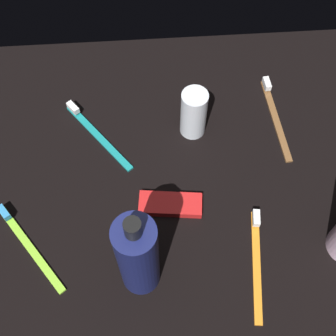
{
  "coord_description": "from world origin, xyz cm",
  "views": [
    {
      "loc": [
        -2.58,
        -37.13,
        71.36
      ],
      "look_at": [
        0.0,
        0.0,
        3.0
      ],
      "focal_mm": 49.88,
      "sensor_mm": 36.0,
      "label": 1
    }
  ],
  "objects_px": {
    "toothbrush_brown": "(275,114)",
    "snack_bar_red": "(171,204)",
    "toothbrush_teal": "(95,132)",
    "deodorant_stick": "(194,113)",
    "toothbrush_lime": "(26,243)",
    "lotion_bottle": "(138,257)",
    "toothbrush_orange": "(257,258)"
  },
  "relations": [
    {
      "from": "lotion_bottle",
      "to": "deodorant_stick",
      "type": "xyz_separation_m",
      "value": [
        0.1,
        0.26,
        -0.05
      ]
    },
    {
      "from": "toothbrush_teal",
      "to": "toothbrush_lime",
      "type": "bearing_deg",
      "value": -117.92
    },
    {
      "from": "toothbrush_teal",
      "to": "toothbrush_brown",
      "type": "relative_size",
      "value": 0.83
    },
    {
      "from": "toothbrush_orange",
      "to": "snack_bar_red",
      "type": "distance_m",
      "value": 0.16
    },
    {
      "from": "toothbrush_brown",
      "to": "toothbrush_lime",
      "type": "distance_m",
      "value": 0.49
    },
    {
      "from": "deodorant_stick",
      "to": "toothbrush_brown",
      "type": "relative_size",
      "value": 0.56
    },
    {
      "from": "deodorant_stick",
      "to": "toothbrush_teal",
      "type": "height_order",
      "value": "deodorant_stick"
    },
    {
      "from": "toothbrush_teal",
      "to": "toothbrush_brown",
      "type": "xyz_separation_m",
      "value": [
        0.33,
        0.02,
        0.0
      ]
    },
    {
      "from": "toothbrush_brown",
      "to": "toothbrush_lime",
      "type": "relative_size",
      "value": 1.19
    },
    {
      "from": "lotion_bottle",
      "to": "toothbrush_teal",
      "type": "relative_size",
      "value": 1.45
    },
    {
      "from": "lotion_bottle",
      "to": "snack_bar_red",
      "type": "distance_m",
      "value": 0.15
    },
    {
      "from": "deodorant_stick",
      "to": "snack_bar_red",
      "type": "xyz_separation_m",
      "value": [
        -0.05,
        -0.15,
        -0.04
      ]
    },
    {
      "from": "lotion_bottle",
      "to": "toothbrush_orange",
      "type": "xyz_separation_m",
      "value": [
        0.18,
        0.01,
        -0.09
      ]
    },
    {
      "from": "snack_bar_red",
      "to": "toothbrush_brown",
      "type": "bearing_deg",
      "value": 46.44
    },
    {
      "from": "deodorant_stick",
      "to": "toothbrush_lime",
      "type": "xyz_separation_m",
      "value": [
        -0.28,
        -0.2,
        -0.04
      ]
    },
    {
      "from": "toothbrush_lime",
      "to": "snack_bar_red",
      "type": "xyz_separation_m",
      "value": [
        0.23,
        0.05,
        0.0
      ]
    },
    {
      "from": "lotion_bottle",
      "to": "toothbrush_orange",
      "type": "relative_size",
      "value": 1.2
    },
    {
      "from": "toothbrush_teal",
      "to": "toothbrush_brown",
      "type": "bearing_deg",
      "value": 2.99
    },
    {
      "from": "deodorant_stick",
      "to": "toothbrush_teal",
      "type": "bearing_deg",
      "value": 179.22
    },
    {
      "from": "lotion_bottle",
      "to": "toothbrush_teal",
      "type": "xyz_separation_m",
      "value": [
        -0.07,
        0.27,
        -0.09
      ]
    },
    {
      "from": "snack_bar_red",
      "to": "toothbrush_orange",
      "type": "bearing_deg",
      "value": -31.43
    },
    {
      "from": "toothbrush_brown",
      "to": "snack_bar_red",
      "type": "xyz_separation_m",
      "value": [
        -0.2,
        -0.17,
        0.0
      ]
    },
    {
      "from": "toothbrush_brown",
      "to": "snack_bar_red",
      "type": "distance_m",
      "value": 0.27
    },
    {
      "from": "lotion_bottle",
      "to": "deodorant_stick",
      "type": "relative_size",
      "value": 2.15
    },
    {
      "from": "lotion_bottle",
      "to": "toothbrush_lime",
      "type": "relative_size",
      "value": 1.42
    },
    {
      "from": "toothbrush_brown",
      "to": "toothbrush_lime",
      "type": "xyz_separation_m",
      "value": [
        -0.44,
        -0.22,
        0.0
      ]
    },
    {
      "from": "toothbrush_orange",
      "to": "toothbrush_lime",
      "type": "bearing_deg",
      "value": 172.14
    },
    {
      "from": "toothbrush_orange",
      "to": "snack_bar_red",
      "type": "height_order",
      "value": "toothbrush_orange"
    },
    {
      "from": "toothbrush_teal",
      "to": "snack_bar_red",
      "type": "distance_m",
      "value": 0.2
    },
    {
      "from": "toothbrush_brown",
      "to": "snack_bar_red",
      "type": "relative_size",
      "value": 1.73
    },
    {
      "from": "toothbrush_teal",
      "to": "toothbrush_brown",
      "type": "height_order",
      "value": "same"
    },
    {
      "from": "deodorant_stick",
      "to": "toothbrush_lime",
      "type": "relative_size",
      "value": 0.66
    }
  ]
}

